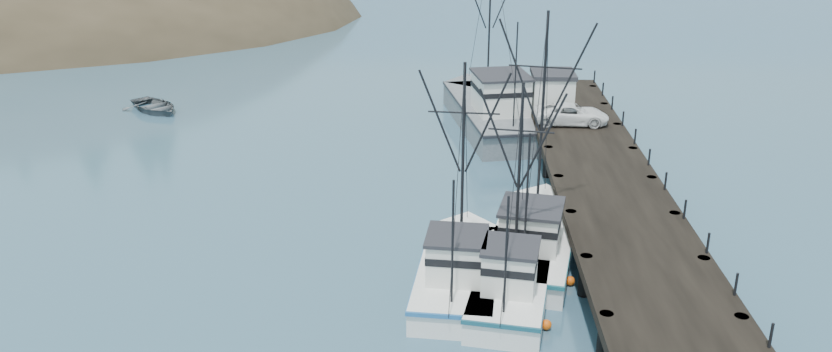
{
  "coord_description": "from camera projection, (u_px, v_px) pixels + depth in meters",
  "views": [
    {
      "loc": [
        5.04,
        -26.82,
        18.34
      ],
      "look_at": [
        3.43,
        14.32,
        2.5
      ],
      "focal_mm": 35.0,
      "sensor_mm": 36.0,
      "label": 1
    }
  ],
  "objects": [
    {
      "name": "pier",
      "position": [
        605.0,
        181.0,
        45.59
      ],
      "size": [
        6.0,
        44.0,
        2.0
      ],
      "color": "black",
      "rests_on": "ground"
    },
    {
      "name": "moored_sailboats",
      "position": [
        94.0,
        45.0,
        86.58
      ],
      "size": [
        22.42,
        19.96,
        6.35
      ],
      "color": "white",
      "rests_on": "ground"
    },
    {
      "name": "trawler_near",
      "position": [
        512.0,
        282.0,
        36.43
      ],
      "size": [
        4.63,
        9.88,
        10.15
      ],
      "color": "white",
      "rests_on": "ground"
    },
    {
      "name": "pier_shed",
      "position": [
        552.0,
        91.0,
        57.22
      ],
      "size": [
        3.0,
        3.2,
        2.8
      ],
      "color": "silver",
      "rests_on": "pier"
    },
    {
      "name": "motorboat",
      "position": [
        155.0,
        111.0,
        64.58
      ],
      "size": [
        6.61,
        6.56,
        1.13
      ],
      "primitive_type": "imported",
      "rotation": [
        0.0,
        0.0,
        0.8
      ],
      "color": "#505659",
      "rests_on": "ground"
    },
    {
      "name": "pickup_truck",
      "position": [
        571.0,
        114.0,
        54.41
      ],
      "size": [
        5.05,
        2.44,
        1.39
      ],
      "primitive_type": "imported",
      "rotation": [
        0.0,
        0.0,
        1.54
      ],
      "color": "white",
      "rests_on": "pier"
    },
    {
      "name": "trawler_far",
      "position": [
        533.0,
        238.0,
        40.67
      ],
      "size": [
        6.0,
        12.29,
        12.36
      ],
      "color": "white",
      "rests_on": "ground"
    },
    {
      "name": "work_vessel",
      "position": [
        492.0,
        110.0,
        60.38
      ],
      "size": [
        7.66,
        16.98,
        13.95
      ],
      "color": "slate",
      "rests_on": "ground"
    },
    {
      "name": "trawler_mid",
      "position": [
        459.0,
        269.0,
        37.54
      ],
      "size": [
        4.45,
        10.79,
        10.72
      ],
      "color": "white",
      "rests_on": "ground"
    }
  ]
}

